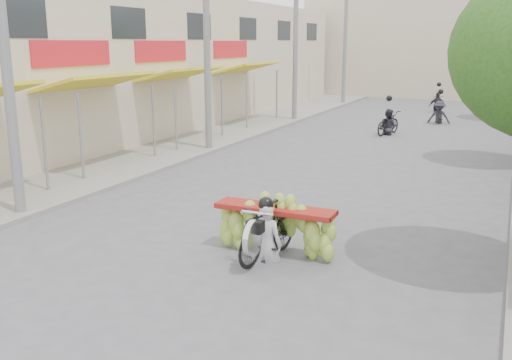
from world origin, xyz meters
name	(u,v)px	position (x,y,z in m)	size (l,w,h in m)	color
ground	(135,316)	(0.00, 0.00, 0.00)	(120.00, 120.00, 0.00)	#58585D
sidewalk_left	(210,135)	(-7.00, 15.00, 0.06)	(4.00, 60.00, 0.12)	gray
shophouse_row_left	(98,64)	(-11.98, 13.98, 3.00)	(9.77, 40.00, 6.00)	beige
far_building	(448,48)	(0.00, 38.00, 3.50)	(20.00, 6.00, 7.00)	beige
utility_pole_near	(3,38)	(-5.40, 3.00, 4.03)	(0.60, 0.24, 8.00)	slate
utility_pole_mid	(207,40)	(-5.40, 12.00, 4.03)	(0.60, 0.24, 8.00)	slate
utility_pole_far	(295,40)	(-5.40, 21.00, 4.03)	(0.60, 0.24, 8.00)	slate
utility_pole_back	(345,41)	(-5.40, 30.00, 4.03)	(0.60, 0.24, 8.00)	slate
banana_motorbike	(270,222)	(0.89, 3.01, 0.69)	(2.32, 1.95, 2.04)	black
bg_motorbike_a	(388,118)	(-0.13, 18.55, 0.72)	(1.09, 1.91, 1.95)	black
bg_motorbike_b	(440,106)	(1.47, 23.05, 0.86)	(1.12, 1.64, 1.95)	black
bg_motorbike_c	(438,98)	(0.77, 28.07, 0.81)	(1.01, 1.57, 1.95)	black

